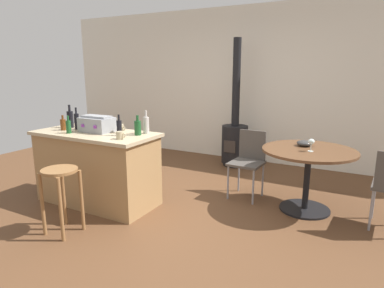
% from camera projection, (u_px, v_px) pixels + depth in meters
% --- Properties ---
extents(ground_plane, '(8.80, 8.80, 0.00)m').
position_uv_depth(ground_plane, '(175.00, 214.00, 3.86)').
color(ground_plane, brown).
extents(back_wall, '(8.00, 0.10, 2.70)m').
position_uv_depth(back_wall, '(253.00, 85.00, 5.87)').
color(back_wall, silver).
rests_on(back_wall, ground_plane).
extents(kitchen_island, '(1.53, 0.71, 0.89)m').
position_uv_depth(kitchen_island, '(97.00, 168.00, 4.10)').
color(kitchen_island, '#A37A4C').
rests_on(kitchen_island, ground_plane).
extents(wooden_stool, '(0.35, 0.35, 0.68)m').
position_uv_depth(wooden_stool, '(61.00, 186.00, 3.32)').
color(wooden_stool, olive).
rests_on(wooden_stool, ground_plane).
extents(dining_table, '(1.06, 1.06, 0.74)m').
position_uv_depth(dining_table, '(308.00, 164.00, 3.84)').
color(dining_table, black).
rests_on(dining_table, ground_plane).
extents(folding_chair_far, '(0.42, 0.42, 0.86)m').
position_uv_depth(folding_chair_far, '(248.00, 159.00, 4.29)').
color(folding_chair_far, '#47423D').
rests_on(folding_chair_far, ground_plane).
extents(wood_stove, '(0.44, 0.45, 2.13)m').
position_uv_depth(wood_stove, '(235.00, 136.00, 5.67)').
color(wood_stove, black).
rests_on(wood_stove, ground_plane).
extents(toolbox, '(0.39, 0.27, 0.20)m').
position_uv_depth(toolbox, '(97.00, 124.00, 4.02)').
color(toolbox, gray).
rests_on(toolbox, kitchen_island).
extents(bottle_0, '(0.06, 0.06, 0.21)m').
position_uv_depth(bottle_0, '(69.00, 126.00, 3.93)').
color(bottle_0, '#194C23').
rests_on(bottle_0, kitchen_island).
extents(bottle_1, '(0.07, 0.07, 0.19)m').
position_uv_depth(bottle_1, '(63.00, 124.00, 4.12)').
color(bottle_1, '#603314').
rests_on(bottle_1, kitchen_island).
extents(bottle_2, '(0.06, 0.06, 0.28)m').
position_uv_depth(bottle_2, '(77.00, 121.00, 4.17)').
color(bottle_2, black).
rests_on(bottle_2, kitchen_island).
extents(bottle_3, '(0.07, 0.07, 0.27)m').
position_uv_depth(bottle_3, '(146.00, 125.00, 3.91)').
color(bottle_3, '#B7B2AD').
rests_on(bottle_3, kitchen_island).
extents(bottle_4, '(0.08, 0.08, 0.23)m').
position_uv_depth(bottle_4, '(138.00, 127.00, 3.82)').
color(bottle_4, '#194C23').
rests_on(bottle_4, kitchen_island).
extents(bottle_5, '(0.06, 0.06, 0.24)m').
position_uv_depth(bottle_5, '(119.00, 127.00, 3.79)').
color(bottle_5, black).
rests_on(bottle_5, kitchen_island).
extents(bottle_6, '(0.08, 0.08, 0.30)m').
position_uv_depth(bottle_6, '(70.00, 119.00, 4.29)').
color(bottle_6, black).
rests_on(bottle_6, kitchen_island).
extents(cup_0, '(0.12, 0.08, 0.08)m').
position_uv_depth(cup_0, '(120.00, 135.00, 3.61)').
color(cup_0, tan).
rests_on(cup_0, kitchen_island).
extents(cup_1, '(0.12, 0.08, 0.10)m').
position_uv_depth(cup_1, '(120.00, 129.00, 3.95)').
color(cup_1, tan).
rests_on(cup_1, kitchen_island).
extents(wine_glass, '(0.07, 0.07, 0.14)m').
position_uv_depth(wine_glass, '(311.00, 142.00, 3.68)').
color(wine_glass, silver).
rests_on(wine_glass, dining_table).
extents(serving_bowl, '(0.18, 0.18, 0.07)m').
position_uv_depth(serving_bowl, '(305.00, 143.00, 3.95)').
color(serving_bowl, '#383838').
rests_on(serving_bowl, dining_table).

